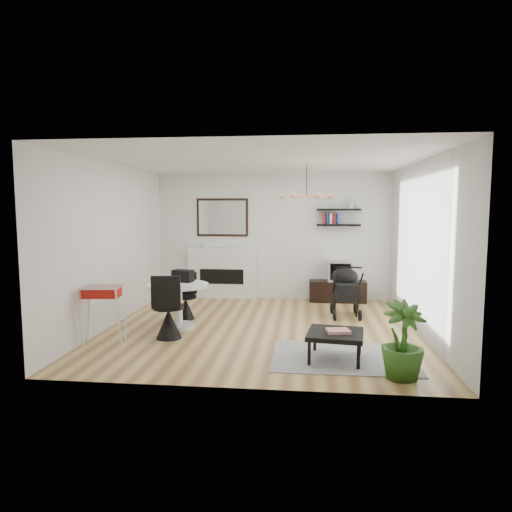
# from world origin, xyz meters

# --- Properties ---
(floor) EXTENTS (5.00, 5.00, 0.00)m
(floor) POSITION_xyz_m (0.00, 0.00, 0.00)
(floor) COLOR olive
(floor) RESTS_ON ground
(ceiling) EXTENTS (5.00, 5.00, 0.00)m
(ceiling) POSITION_xyz_m (0.00, 0.00, 2.70)
(ceiling) COLOR white
(ceiling) RESTS_ON wall_back
(wall_back) EXTENTS (5.00, 0.00, 5.00)m
(wall_back) POSITION_xyz_m (0.00, 2.50, 1.35)
(wall_back) COLOR white
(wall_back) RESTS_ON floor
(wall_left) EXTENTS (0.00, 5.00, 5.00)m
(wall_left) POSITION_xyz_m (-2.50, 0.00, 1.35)
(wall_left) COLOR white
(wall_left) RESTS_ON floor
(wall_right) EXTENTS (0.00, 5.00, 5.00)m
(wall_right) POSITION_xyz_m (2.50, 0.00, 1.35)
(wall_right) COLOR white
(wall_right) RESTS_ON floor
(sheer_curtain) EXTENTS (0.04, 3.60, 2.60)m
(sheer_curtain) POSITION_xyz_m (2.40, 0.20, 1.35)
(sheer_curtain) COLOR white
(sheer_curtain) RESTS_ON wall_right
(fireplace) EXTENTS (1.50, 0.17, 2.16)m
(fireplace) POSITION_xyz_m (-1.10, 2.42, 0.69)
(fireplace) COLOR white
(fireplace) RESTS_ON floor
(shelf_lower) EXTENTS (0.90, 0.25, 0.04)m
(shelf_lower) POSITION_xyz_m (1.37, 2.37, 1.60)
(shelf_lower) COLOR black
(shelf_lower) RESTS_ON wall_back
(shelf_upper) EXTENTS (0.90, 0.25, 0.04)m
(shelf_upper) POSITION_xyz_m (1.37, 2.37, 1.92)
(shelf_upper) COLOR black
(shelf_upper) RESTS_ON wall_back
(pendant_lamp) EXTENTS (0.90, 0.90, 0.10)m
(pendant_lamp) POSITION_xyz_m (0.70, 0.30, 2.15)
(pendant_lamp) COLOR tan
(pendant_lamp) RESTS_ON ceiling
(tv_console) EXTENTS (1.17, 0.41, 0.44)m
(tv_console) POSITION_xyz_m (1.37, 2.29, 0.22)
(tv_console) COLOR black
(tv_console) RESTS_ON floor
(crt_tv) EXTENTS (0.50, 0.43, 0.43)m
(crt_tv) POSITION_xyz_m (1.41, 2.28, 0.66)
(crt_tv) COLOR silver
(crt_tv) RESTS_ON tv_console
(dining_table) EXTENTS (0.99, 0.99, 0.72)m
(dining_table) POSITION_xyz_m (-1.37, -0.10, 0.48)
(dining_table) COLOR white
(dining_table) RESTS_ON floor
(laptop) EXTENTS (0.35, 0.32, 0.02)m
(laptop) POSITION_xyz_m (-1.48, -0.11, 0.74)
(laptop) COLOR black
(laptop) RESTS_ON dining_table
(black_bag) EXTENTS (0.37, 0.27, 0.20)m
(black_bag) POSITION_xyz_m (-1.34, 0.13, 0.82)
(black_bag) COLOR black
(black_bag) RESTS_ON dining_table
(newspaper) EXTENTS (0.41, 0.36, 0.01)m
(newspaper) POSITION_xyz_m (-1.19, -0.25, 0.73)
(newspaper) COLOR silver
(newspaper) RESTS_ON dining_table
(drinking_glass) EXTENTS (0.06, 0.06, 0.11)m
(drinking_glass) POSITION_xyz_m (-1.64, 0.08, 0.78)
(drinking_glass) COLOR white
(drinking_glass) RESTS_ON dining_table
(chair_far) EXTENTS (0.39, 0.40, 0.82)m
(chair_far) POSITION_xyz_m (-1.40, 0.48, 0.26)
(chair_far) COLOR black
(chair_far) RESTS_ON floor
(chair_near) EXTENTS (0.48, 0.50, 0.98)m
(chair_near) POSITION_xyz_m (-1.34, -0.73, 0.31)
(chair_near) COLOR black
(chair_near) RESTS_ON floor
(drying_rack) EXTENTS (0.64, 0.61, 0.86)m
(drying_rack) POSITION_xyz_m (-2.18, -1.11, 0.45)
(drying_rack) COLOR white
(drying_rack) RESTS_ON floor
(stroller) EXTENTS (0.52, 0.82, 0.98)m
(stroller) POSITION_xyz_m (1.42, 1.01, 0.42)
(stroller) COLOR black
(stroller) RESTS_ON floor
(rug) EXTENTS (1.85, 1.33, 0.01)m
(rug) POSITION_xyz_m (1.20, -1.33, 0.01)
(rug) COLOR gray
(rug) RESTS_ON floor
(coffee_table) EXTENTS (0.79, 0.79, 0.36)m
(coffee_table) POSITION_xyz_m (1.09, -1.44, 0.33)
(coffee_table) COLOR black
(coffee_table) RESTS_ON rug
(magazines) EXTENTS (0.32, 0.27, 0.04)m
(magazines) POSITION_xyz_m (1.12, -1.47, 0.39)
(magazines) COLOR #D33F34
(magazines) RESTS_ON coffee_table
(potted_plant) EXTENTS (0.65, 0.65, 0.90)m
(potted_plant) POSITION_xyz_m (1.82, -2.00, 0.45)
(potted_plant) COLOR #2B5819
(potted_plant) RESTS_ON floor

